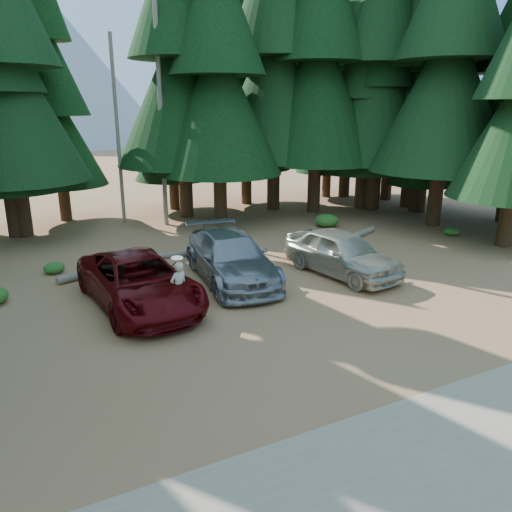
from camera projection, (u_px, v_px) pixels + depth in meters
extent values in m
plane|color=#9F6A43|center=(283.00, 325.00, 15.21)|extent=(160.00, 160.00, 0.00)
cube|color=tan|center=(451.00, 451.00, 9.67)|extent=(26.00, 3.50, 0.01)
cylinder|color=gray|center=(161.00, 113.00, 26.18)|extent=(0.24, 0.24, 12.00)
cylinder|color=gray|center=(118.00, 132.00, 26.88)|extent=(0.20, 0.20, 10.00)
cone|color=#999BA2|center=(32.00, 57.00, 83.63)|extent=(44.00, 44.00, 28.00)
imported|color=#5E080B|center=(139.00, 281.00, 16.43)|extent=(3.35, 6.38, 1.71)
imported|color=#989A9F|center=(231.00, 257.00, 18.87)|extent=(3.17, 6.37, 1.78)
imported|color=#BCB9A7|center=(342.00, 253.00, 19.49)|extent=(2.86, 5.44, 1.76)
imported|color=beige|center=(179.00, 287.00, 15.44)|extent=(0.68, 0.55, 1.63)
cylinder|color=white|center=(177.00, 258.00, 15.21)|extent=(0.36, 0.36, 0.04)
cylinder|color=gray|center=(107.00, 269.00, 19.89)|extent=(3.95, 1.55, 0.29)
cylinder|color=gray|center=(184.00, 254.00, 22.02)|extent=(3.00, 0.59, 0.25)
cylinder|color=gray|center=(350.00, 238.00, 24.51)|extent=(4.48, 2.18, 0.30)
ellipsoid|color=#1F6A20|center=(54.00, 268.00, 19.81)|extent=(0.80, 0.80, 0.44)
ellipsoid|color=#1F6A20|center=(141.00, 264.00, 20.20)|extent=(0.82, 0.82, 0.45)
ellipsoid|color=#1F6A20|center=(102.00, 259.00, 20.80)|extent=(0.99, 0.99, 0.55)
ellipsoid|color=#1F6A20|center=(221.00, 239.00, 23.87)|extent=(0.99, 0.99, 0.54)
ellipsoid|color=#1F6A20|center=(205.00, 238.00, 24.12)|extent=(0.91, 0.91, 0.50)
ellipsoid|color=#1F6A20|center=(327.00, 220.00, 27.31)|extent=(1.27, 1.27, 0.70)
ellipsoid|color=#1F6A20|center=(452.00, 231.00, 25.51)|extent=(0.79, 0.79, 0.43)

